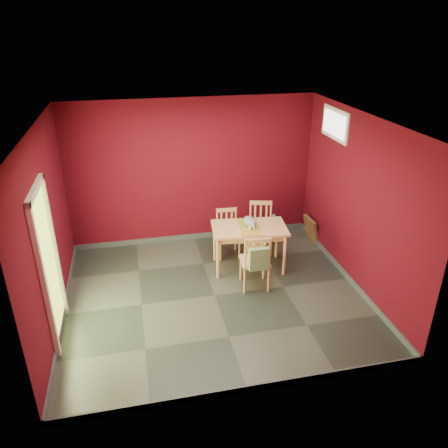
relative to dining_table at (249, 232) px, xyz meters
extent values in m
plane|color=#2D342D|center=(-0.74, -0.72, -0.67)|extent=(4.50, 4.50, 0.00)
plane|color=#500814|center=(-0.74, 1.28, 0.68)|extent=(4.50, 0.00, 4.50)
plane|color=#500814|center=(-0.74, -2.72, 0.68)|extent=(4.50, 0.00, 4.50)
plane|color=#500814|center=(-2.99, -0.72, 0.68)|extent=(0.00, 4.00, 4.00)
plane|color=#500814|center=(1.51, -0.72, 0.68)|extent=(0.00, 4.00, 4.00)
plane|color=white|center=(-0.74, -0.72, 2.03)|extent=(4.50, 4.50, 0.00)
cube|color=#3F4244|center=(-0.74, 1.26, -0.62)|extent=(4.50, 0.02, 0.10)
cube|color=#3F4244|center=(-0.74, -2.71, -0.62)|extent=(4.50, 0.02, 0.10)
cube|color=#3F4244|center=(-2.98, -0.72, -0.62)|extent=(0.03, 4.00, 0.10)
cube|color=#3F4244|center=(1.50, -0.72, -0.62)|extent=(0.03, 4.00, 0.10)
cube|color=#B7D838|center=(-2.98, -1.12, 0.35)|extent=(0.02, 0.85, 2.05)
cube|color=white|center=(-2.96, -1.59, 0.39)|extent=(0.06, 0.08, 2.13)
cube|color=white|center=(-2.96, -0.66, 0.39)|extent=(0.06, 0.08, 2.13)
cube|color=white|center=(-2.96, -1.12, 1.42)|extent=(0.06, 1.01, 0.08)
cube|color=white|center=(1.49, 0.28, 1.68)|extent=(0.03, 0.90, 0.50)
cube|color=white|center=(1.47, 0.28, 1.68)|extent=(0.02, 0.76, 0.36)
cube|color=silver|center=(0.86, 1.26, -0.37)|extent=(0.08, 0.02, 0.12)
cube|color=tan|center=(0.00, 0.00, 0.08)|extent=(1.30, 0.85, 0.04)
cube|color=tan|center=(0.00, 0.00, 0.00)|extent=(1.17, 0.72, 0.10)
cylinder|color=tan|center=(-0.58, -0.23, -0.31)|extent=(0.06, 0.06, 0.73)
cylinder|color=tan|center=(-0.52, 0.36, -0.31)|extent=(0.06, 0.06, 0.73)
cylinder|color=tan|center=(0.52, -0.36, -0.31)|extent=(0.06, 0.06, 0.73)
cylinder|color=tan|center=(0.58, 0.23, -0.31)|extent=(0.06, 0.06, 0.73)
cube|color=#A6832A|center=(0.00, 0.00, 0.10)|extent=(0.40, 0.71, 0.01)
cube|color=#A6832A|center=(0.00, -0.34, -0.07)|extent=(0.33, 0.04, 0.34)
cube|color=tan|center=(-0.25, 0.49, -0.27)|extent=(0.41, 0.41, 0.04)
cylinder|color=tan|center=(-0.42, 0.32, -0.48)|extent=(0.03, 0.03, 0.39)
cylinder|color=tan|center=(-0.41, 0.67, -0.48)|extent=(0.03, 0.03, 0.39)
cylinder|color=tan|center=(-0.08, 0.31, -0.48)|extent=(0.03, 0.03, 0.39)
cylinder|color=tan|center=(-0.07, 0.65, -0.48)|extent=(0.03, 0.03, 0.39)
cylinder|color=tan|center=(-0.41, 0.67, -0.03)|extent=(0.03, 0.03, 0.43)
cylinder|color=tan|center=(-0.07, 0.65, -0.03)|extent=(0.03, 0.03, 0.43)
cube|color=tan|center=(-0.24, 0.66, 0.14)|extent=(0.36, 0.05, 0.07)
cube|color=tan|center=(-0.33, 0.66, -0.07)|extent=(0.03, 0.02, 0.33)
cube|color=tan|center=(-0.24, 0.66, -0.07)|extent=(0.03, 0.02, 0.33)
cube|color=tan|center=(-0.14, 0.66, -0.07)|extent=(0.03, 0.02, 0.33)
cube|color=tan|center=(0.36, 0.51, -0.23)|extent=(0.53, 0.53, 0.04)
cylinder|color=tan|center=(0.14, 0.37, -0.46)|extent=(0.04, 0.04, 0.42)
cylinder|color=tan|center=(0.23, 0.73, -0.46)|extent=(0.04, 0.04, 0.42)
cylinder|color=tan|center=(0.50, 0.28, -0.46)|extent=(0.04, 0.04, 0.42)
cylinder|color=tan|center=(0.59, 0.64, -0.46)|extent=(0.04, 0.04, 0.42)
cylinder|color=tan|center=(0.23, 0.73, 0.02)|extent=(0.04, 0.04, 0.46)
cylinder|color=tan|center=(0.59, 0.64, 0.02)|extent=(0.04, 0.04, 0.46)
cube|color=tan|center=(0.41, 0.69, 0.21)|extent=(0.39, 0.13, 0.07)
cube|color=tan|center=(0.31, 0.71, -0.02)|extent=(0.04, 0.03, 0.36)
cube|color=tan|center=(0.41, 0.69, -0.02)|extent=(0.04, 0.03, 0.36)
cube|color=tan|center=(0.51, 0.66, -0.02)|extent=(0.04, 0.03, 0.36)
cube|color=tan|center=(-0.06, -0.59, -0.22)|extent=(0.48, 0.48, 0.04)
cylinder|color=tan|center=(0.14, -0.42, -0.46)|extent=(0.04, 0.04, 0.43)
cylinder|color=tan|center=(0.11, -0.79, -0.46)|extent=(0.04, 0.04, 0.43)
cylinder|color=tan|center=(-0.23, -0.38, -0.46)|extent=(0.04, 0.04, 0.43)
cylinder|color=tan|center=(-0.27, -0.76, -0.46)|extent=(0.04, 0.04, 0.43)
cylinder|color=tan|center=(0.11, -0.79, 0.04)|extent=(0.04, 0.04, 0.47)
cylinder|color=tan|center=(-0.27, -0.76, 0.04)|extent=(0.04, 0.04, 0.47)
cube|color=tan|center=(-0.08, -0.78, 0.23)|extent=(0.40, 0.07, 0.07)
cube|color=tan|center=(0.02, -0.79, 0.00)|extent=(0.04, 0.02, 0.37)
cube|color=tan|center=(-0.08, -0.78, 0.00)|extent=(0.04, 0.02, 0.37)
cube|color=tan|center=(-0.19, -0.77, 0.00)|extent=(0.04, 0.02, 0.37)
cube|color=#70915D|center=(-0.08, -0.86, -0.03)|extent=(0.31, 0.10, 0.36)
cylinder|color=#70915D|center=(-0.17, -0.80, 0.21)|extent=(0.02, 0.15, 0.02)
cylinder|color=#70915D|center=(0.01, -0.80, 0.21)|extent=(0.02, 0.15, 0.02)
cube|color=brown|center=(1.45, 0.73, -0.44)|extent=(0.17, 0.47, 0.46)
cube|color=black|center=(1.44, 0.73, -0.44)|extent=(0.12, 0.33, 0.32)
camera|label=1|loc=(-1.82, -6.29, 3.25)|focal=35.00mm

